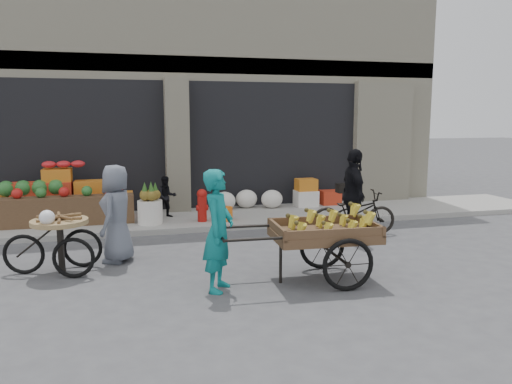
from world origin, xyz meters
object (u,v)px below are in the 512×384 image
object	(u,v)px
banana_cart	(321,229)
tricycle_cart	(60,237)
fire_hydrant	(202,204)
vendor_woman	(218,231)
vendor_grey	(117,214)
seated_person	(167,197)
bicycle	(353,213)
pineapple_bin	(150,212)
orange_bucket	(225,214)
cyclist	(354,195)

from	to	relation	value
banana_cart	tricycle_cart	world-z (taller)	banana_cart
fire_hydrant	vendor_woman	size ratio (longest dim) A/B	0.42
fire_hydrant	vendor_grey	distance (m)	2.84
seated_person	fire_hydrant	bearing A→B (deg)	-52.88
tricycle_cart	bicycle	world-z (taller)	tricycle_cart
pineapple_bin	vendor_grey	distance (m)	2.40
orange_bucket	tricycle_cart	distance (m)	4.04
pineapple_bin	seated_person	world-z (taller)	seated_person
orange_bucket	bicycle	size ratio (longest dim) A/B	0.19
banana_cart	cyclist	distance (m)	2.57
pineapple_bin	banana_cart	size ratio (longest dim) A/B	0.20
tricycle_cart	vendor_woman	bearing A→B (deg)	-23.05
vendor_woman	vendor_grey	bearing A→B (deg)	64.37
bicycle	seated_person	bearing A→B (deg)	66.85
seated_person	cyclist	xyz separation A→B (m)	(3.34, -2.57, 0.30)
bicycle	orange_bucket	bearing A→B (deg)	66.20
fire_hydrant	orange_bucket	world-z (taller)	fire_hydrant
banana_cart	vendor_woman	world-z (taller)	vendor_woman
cyclist	vendor_grey	bearing A→B (deg)	102.30
fire_hydrant	orange_bucket	distance (m)	0.55
fire_hydrant	cyclist	xyz separation A→B (m)	(2.64, -1.92, 0.38)
fire_hydrant	bicycle	bearing A→B (deg)	-28.22
banana_cart	vendor_grey	world-z (taller)	vendor_grey
bicycle	cyclist	distance (m)	0.62
orange_bucket	vendor_grey	xyz separation A→B (m)	(-2.25, -2.17, 0.53)
orange_bucket	fire_hydrant	bearing A→B (deg)	174.29
orange_bucket	banana_cart	bearing A→B (deg)	-81.19
pineapple_bin	cyclist	bearing A→B (deg)	-27.83
cyclist	banana_cart	bearing A→B (deg)	151.88
fire_hydrant	vendor_woman	xyz separation A→B (m)	(-0.40, -4.01, 0.34)
fire_hydrant	vendor_woman	distance (m)	4.04
pineapple_bin	vendor_grey	xyz separation A→B (m)	(-0.65, -2.27, 0.43)
seated_person	banana_cart	xyz separation A→B (m)	(1.81, -4.63, 0.18)
vendor_grey	cyclist	bearing A→B (deg)	116.40
pineapple_bin	cyclist	distance (m)	4.26
pineapple_bin	fire_hydrant	size ratio (longest dim) A/B	0.73
vendor_grey	cyclist	world-z (taller)	cyclist
vendor_grey	fire_hydrant	bearing A→B (deg)	164.29
seated_person	cyclist	world-z (taller)	cyclist
pineapple_bin	vendor_woman	xyz separation A→B (m)	(0.70, -4.06, 0.47)
seated_person	vendor_grey	bearing A→B (deg)	-120.06
seated_person	cyclist	size ratio (longest dim) A/B	0.53
cyclist	pineapple_bin	bearing A→B (deg)	70.59
cyclist	orange_bucket	bearing A→B (deg)	57.18
banana_cart	vendor_woman	distance (m)	1.51
vendor_grey	cyclist	xyz separation A→B (m)	(4.38, 0.30, 0.08)
pineapple_bin	orange_bucket	xyz separation A→B (m)	(1.60, -0.10, -0.10)
banana_cart	pineapple_bin	bearing A→B (deg)	121.80
orange_bucket	vendor_grey	world-z (taller)	vendor_grey
banana_cart	bicycle	distance (m)	3.02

